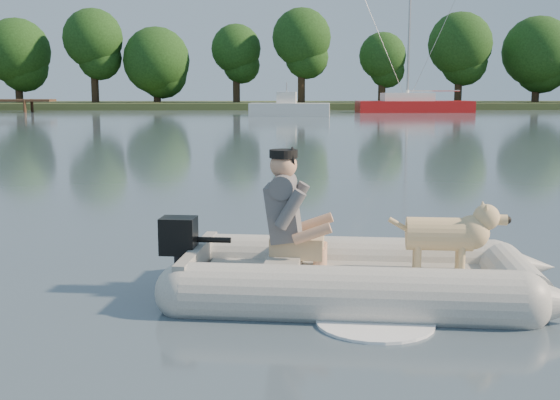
{
  "coord_description": "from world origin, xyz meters",
  "views": [
    {
      "loc": [
        -0.11,
        -5.99,
        1.97
      ],
      "look_at": [
        0.1,
        1.62,
        0.75
      ],
      "focal_mm": 45.0,
      "sensor_mm": 36.0,
      "label": 1
    }
  ],
  "objects_px": {
    "dog": "(439,240)",
    "motorboat": "(290,100)",
    "dinghy": "(365,231)",
    "man": "(286,208)",
    "sailboat": "(413,105)"
  },
  "relations": [
    {
      "from": "dog",
      "to": "motorboat",
      "type": "bearing_deg",
      "value": 96.82
    },
    {
      "from": "dinghy",
      "to": "dog",
      "type": "height_order",
      "value": "dinghy"
    },
    {
      "from": "dinghy",
      "to": "man",
      "type": "relative_size",
      "value": 4.24
    },
    {
      "from": "man",
      "to": "dog",
      "type": "bearing_deg",
      "value": -0.0
    },
    {
      "from": "dinghy",
      "to": "motorboat",
      "type": "distance_m",
      "value": 43.2
    },
    {
      "from": "man",
      "to": "motorboat",
      "type": "relative_size",
      "value": 0.2
    },
    {
      "from": "dinghy",
      "to": "motorboat",
      "type": "bearing_deg",
      "value": 95.89
    },
    {
      "from": "man",
      "to": "motorboat",
      "type": "distance_m",
      "value": 43.07
    },
    {
      "from": "man",
      "to": "dog",
      "type": "height_order",
      "value": "man"
    },
    {
      "from": "dog",
      "to": "man",
      "type": "bearing_deg",
      "value": 180.0
    },
    {
      "from": "dinghy",
      "to": "dog",
      "type": "bearing_deg",
      "value": 4.57
    },
    {
      "from": "sailboat",
      "to": "dog",
      "type": "bearing_deg",
      "value": -103.38
    },
    {
      "from": "dog",
      "to": "motorboat",
      "type": "relative_size",
      "value": 0.17
    },
    {
      "from": "dog",
      "to": "motorboat",
      "type": "xyz_separation_m",
      "value": [
        0.37,
        43.22,
        0.56
      ]
    },
    {
      "from": "sailboat",
      "to": "motorboat",
      "type": "bearing_deg",
      "value": -147.44
    }
  ]
}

